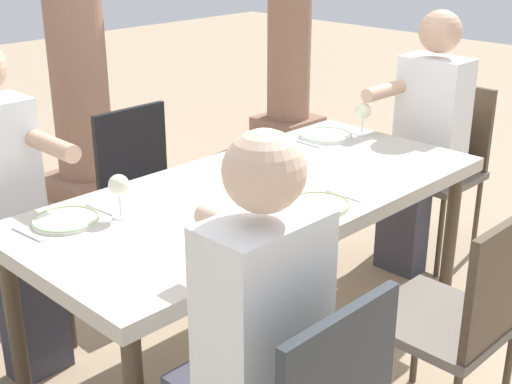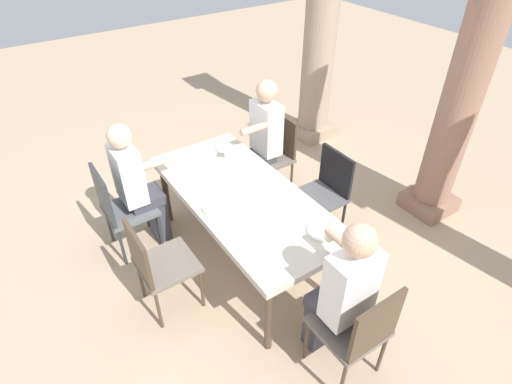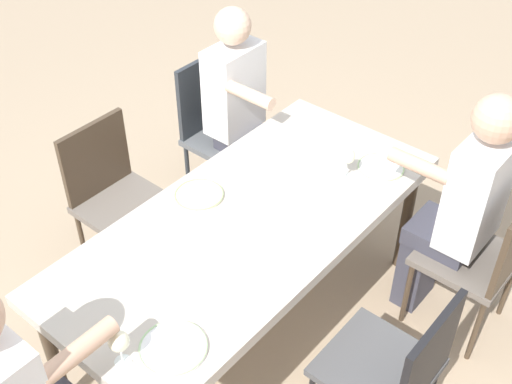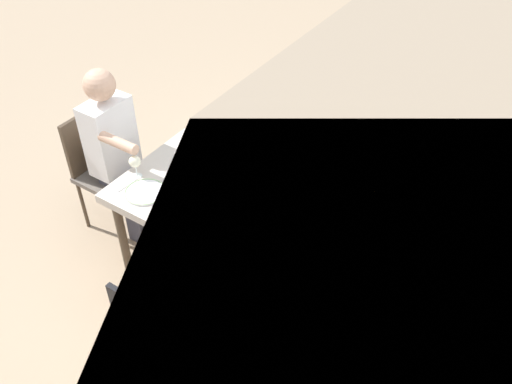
{
  "view_description": "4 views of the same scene",
  "coord_description": "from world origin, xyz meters",
  "px_view_note": "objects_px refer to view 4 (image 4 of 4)",
  "views": [
    {
      "loc": [
        -1.89,
        -1.84,
        1.78
      ],
      "look_at": [
        -0.05,
        -0.04,
        0.77
      ],
      "focal_mm": 49.96,
      "sensor_mm": 36.0,
      "label": 1
    },
    {
      "loc": [
        2.38,
        -1.47,
        2.91
      ],
      "look_at": [
        0.06,
        0.09,
        0.78
      ],
      "focal_mm": 29.08,
      "sensor_mm": 36.0,
      "label": 2
    },
    {
      "loc": [
        1.69,
        1.47,
        2.76
      ],
      "look_at": [
        -0.13,
        -0.06,
        0.8
      ],
      "focal_mm": 46.16,
      "sensor_mm": 36.0,
      "label": 3
    },
    {
      "loc": [
        -1.3,
        2.08,
        3.0
      ],
      "look_at": [
        0.1,
        -0.05,
        0.84
      ],
      "focal_mm": 38.62,
      "sensor_mm": 36.0,
      "label": 4
    }
  ],
  "objects_px": {
    "dining_table": "(265,220)",
    "plate_1": "(285,185)",
    "chair_west_south": "(426,206)",
    "chair_mid_north": "(163,331)",
    "plate_2": "(145,192)",
    "diner_guest_third": "(119,152)",
    "wine_glass_2": "(135,162)",
    "diner_woman_green": "(318,358)",
    "plate_0": "(353,292)",
    "diner_man_white": "(421,202)",
    "wine_glass_0": "(336,252)",
    "chair_mid_south": "(317,166)",
    "chair_head_east": "(104,164)"
  },
  "relations": [
    {
      "from": "wine_glass_0",
      "to": "plate_2",
      "type": "height_order",
      "value": "wine_glass_0"
    },
    {
      "from": "plate_0",
      "to": "chair_mid_south",
      "type": "bearing_deg",
      "value": -54.59
    },
    {
      "from": "chair_west_south",
      "to": "chair_head_east",
      "type": "height_order",
      "value": "chair_head_east"
    },
    {
      "from": "diner_man_white",
      "to": "wine_glass_0",
      "type": "distance_m",
      "value": 0.88
    },
    {
      "from": "chair_head_east",
      "to": "plate_1",
      "type": "distance_m",
      "value": 1.43
    },
    {
      "from": "chair_mid_north",
      "to": "plate_0",
      "type": "distance_m",
      "value": 1.04
    },
    {
      "from": "diner_guest_third",
      "to": "plate_2",
      "type": "relative_size",
      "value": 5.19
    },
    {
      "from": "chair_mid_north",
      "to": "plate_1",
      "type": "height_order",
      "value": "chair_mid_north"
    },
    {
      "from": "diner_man_white",
      "to": "plate_0",
      "type": "distance_m",
      "value": 0.94
    },
    {
      "from": "chair_head_east",
      "to": "plate_2",
      "type": "relative_size",
      "value": 3.6
    },
    {
      "from": "plate_2",
      "to": "chair_mid_north",
      "type": "bearing_deg",
      "value": 136.25
    },
    {
      "from": "chair_west_south",
      "to": "wine_glass_2",
      "type": "distance_m",
      "value": 1.96
    },
    {
      "from": "diner_man_white",
      "to": "diner_woman_green",
      "type": "bearing_deg",
      "value": 90.01
    },
    {
      "from": "wine_glass_2",
      "to": "chair_mid_north",
      "type": "bearing_deg",
      "value": 138.25
    },
    {
      "from": "dining_table",
      "to": "chair_mid_north",
      "type": "bearing_deg",
      "value": 83.87
    },
    {
      "from": "diner_guest_third",
      "to": "wine_glass_2",
      "type": "bearing_deg",
      "value": 154.36
    },
    {
      "from": "chair_west_south",
      "to": "plate_0",
      "type": "relative_size",
      "value": 3.94
    },
    {
      "from": "chair_mid_north",
      "to": "diner_woman_green",
      "type": "height_order",
      "value": "diner_woman_green"
    },
    {
      "from": "chair_mid_north",
      "to": "diner_guest_third",
      "type": "relative_size",
      "value": 0.66
    },
    {
      "from": "chair_head_east",
      "to": "plate_1",
      "type": "height_order",
      "value": "chair_head_east"
    },
    {
      "from": "dining_table",
      "to": "diner_man_white",
      "type": "xyz_separation_m",
      "value": [
        -0.74,
        -0.68,
        0.01
      ]
    },
    {
      "from": "wine_glass_0",
      "to": "wine_glass_2",
      "type": "distance_m",
      "value": 1.44
    },
    {
      "from": "chair_head_east",
      "to": "wine_glass_0",
      "type": "bearing_deg",
      "value": 175.16
    },
    {
      "from": "chair_head_east",
      "to": "plate_2",
      "type": "distance_m",
      "value": 0.76
    },
    {
      "from": "chair_west_south",
      "to": "wine_glass_0",
      "type": "bearing_deg",
      "value": 79.45
    },
    {
      "from": "chair_mid_north",
      "to": "chair_head_east",
      "type": "bearing_deg",
      "value": -33.49
    },
    {
      "from": "diner_woman_green",
      "to": "plate_1",
      "type": "bearing_deg",
      "value": -51.87
    },
    {
      "from": "dining_table",
      "to": "chair_west_south",
      "type": "height_order",
      "value": "chair_west_south"
    },
    {
      "from": "chair_mid_north",
      "to": "plate_1",
      "type": "bearing_deg",
      "value": -93.26
    },
    {
      "from": "diner_guest_third",
      "to": "plate_1",
      "type": "height_order",
      "value": "diner_guest_third"
    },
    {
      "from": "dining_table",
      "to": "plate_0",
      "type": "relative_size",
      "value": 8.37
    },
    {
      "from": "chair_mid_north",
      "to": "diner_woman_green",
      "type": "bearing_deg",
      "value": -167.99
    },
    {
      "from": "chair_west_south",
      "to": "wine_glass_0",
      "type": "height_order",
      "value": "chair_west_south"
    },
    {
      "from": "dining_table",
      "to": "plate_1",
      "type": "xyz_separation_m",
      "value": [
        0.03,
        -0.28,
        0.07
      ]
    },
    {
      "from": "chair_mid_north",
      "to": "plate_2",
      "type": "xyz_separation_m",
      "value": [
        0.64,
        -0.61,
        0.26
      ]
    },
    {
      "from": "dining_table",
      "to": "plate_2",
      "type": "xyz_separation_m",
      "value": [
        0.73,
        0.26,
        0.07
      ]
    },
    {
      "from": "diner_man_white",
      "to": "wine_glass_0",
      "type": "relative_size",
      "value": 8.09
    },
    {
      "from": "chair_mid_south",
      "to": "plate_2",
      "type": "relative_size",
      "value": 3.46
    },
    {
      "from": "chair_mid_north",
      "to": "diner_man_white",
      "type": "distance_m",
      "value": 1.76
    },
    {
      "from": "diner_guest_third",
      "to": "plate_0",
      "type": "height_order",
      "value": "diner_guest_third"
    },
    {
      "from": "diner_woman_green",
      "to": "plate_1",
      "type": "xyz_separation_m",
      "value": [
        0.77,
        -0.98,
        0.03
      ]
    },
    {
      "from": "wine_glass_0",
      "to": "diner_woman_green",
      "type": "bearing_deg",
      "value": 109.89
    },
    {
      "from": "chair_head_east",
      "to": "diner_man_white",
      "type": "xyz_separation_m",
      "value": [
        -2.14,
        -0.68,
        0.17
      ]
    },
    {
      "from": "chair_west_south",
      "to": "diner_woman_green",
      "type": "xyz_separation_m",
      "value": [
        0.0,
        1.57,
        0.21
      ]
    },
    {
      "from": "chair_mid_south",
      "to": "wine_glass_2",
      "type": "distance_m",
      "value": 1.35
    },
    {
      "from": "dining_table",
      "to": "wine_glass_0",
      "type": "height_order",
      "value": "wine_glass_0"
    },
    {
      "from": "chair_mid_north",
      "to": "diner_guest_third",
      "type": "bearing_deg",
      "value": -37.7
    },
    {
      "from": "chair_mid_south",
      "to": "plate_1",
      "type": "distance_m",
      "value": 0.64
    },
    {
      "from": "diner_man_white",
      "to": "plate_2",
      "type": "relative_size",
      "value": 5.08
    },
    {
      "from": "plate_0",
      "to": "plate_1",
      "type": "relative_size",
      "value": 1.0
    }
  ]
}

